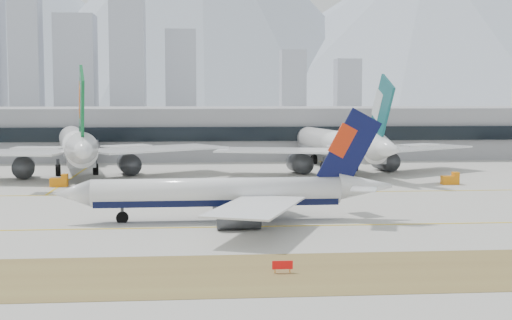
{
  "coord_description": "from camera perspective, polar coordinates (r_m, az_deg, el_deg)",
  "views": [
    {
      "loc": [
        -13.59,
        -105.53,
        18.84
      ],
      "look_at": [
        -3.15,
        18.0,
        7.5
      ],
      "focal_mm": 50.0,
      "sensor_mm": 36.0,
      "label": 1
    }
  ],
  "objects": [
    {
      "name": "ground",
      "position": [
        108.06,
        2.48,
        -4.82
      ],
      "size": [
        3000.0,
        3000.0,
        0.0
      ],
      "primitive_type": "plane",
      "color": "#A2A198",
      "rests_on": "ground"
    },
    {
      "name": "taxiing_airliner",
      "position": [
        106.88,
        -2.13,
        -2.69
      ],
      "size": [
        50.95,
        44.37,
        17.15
      ],
      "rotation": [
        0.0,
        0.0,
        3.15
      ],
      "color": "white",
      "rests_on": "ground"
    },
    {
      "name": "widebody_eva",
      "position": [
        171.19,
        -14.15,
        0.99
      ],
      "size": [
        68.9,
        68.46,
        25.1
      ],
      "rotation": [
        0.0,
        0.0,
        1.78
      ],
      "color": "white",
      "rests_on": "ground"
    },
    {
      "name": "widebody_cathay",
      "position": [
        176.53,
        6.83,
        1.11
      ],
      "size": [
        65.33,
        64.66,
        23.61
      ],
      "rotation": [
        0.0,
        0.0,
        1.74
      ],
      "color": "white",
      "rests_on": "ground"
    },
    {
      "name": "terminal",
      "position": [
        221.08,
        -1.3,
        2.29
      ],
      "size": [
        280.0,
        43.1,
        15.0
      ],
      "color": "gray",
      "rests_on": "ground"
    },
    {
      "name": "hold_sign_left",
      "position": [
        76.23,
        2.13,
        -8.41
      ],
      "size": [
        2.2,
        0.15,
        1.35
      ],
      "color": "red",
      "rests_on": "ground"
    },
    {
      "name": "gse_c",
      "position": [
        156.02,
        15.31,
        -1.51
      ],
      "size": [
        3.55,
        2.0,
        2.6
      ],
      "color": "orange",
      "rests_on": "ground"
    },
    {
      "name": "gse_b",
      "position": [
        152.33,
        -15.43,
        -1.67
      ],
      "size": [
        3.55,
        2.0,
        2.6
      ],
      "color": "orange",
      "rests_on": "ground"
    },
    {
      "name": "city_skyline",
      "position": [
        567.51,
        -14.42,
        8.19
      ],
      "size": [
        342.0,
        49.8,
        140.0
      ],
      "color": "#9EA3B3",
      "rests_on": "ground"
    },
    {
      "name": "mountain_ridge",
      "position": [
        1519.16,
        -3.11,
        11.38
      ],
      "size": [
        2830.0,
        1120.0,
        470.0
      ],
      "color": "#9EA8B7",
      "rests_on": "ground"
    }
  ]
}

